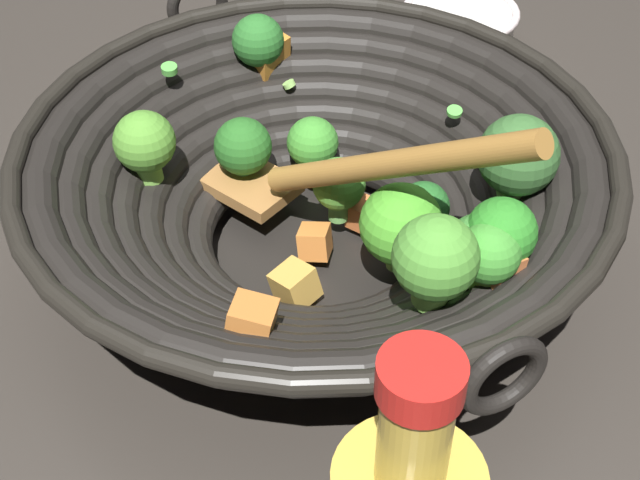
{
  "coord_description": "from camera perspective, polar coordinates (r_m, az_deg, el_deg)",
  "views": [
    {
      "loc": [
        -0.03,
        0.51,
        0.49
      ],
      "look_at": [
        -0.0,
        0.01,
        0.03
      ],
      "focal_mm": 52.43,
      "sensor_mm": 36.0,
      "label": 1
    }
  ],
  "objects": [
    {
      "name": "ground_plane",
      "position": [
        0.7,
        -0.24,
        -1.0
      ],
      "size": [
        4.0,
        4.0,
        0.0
      ],
      "primitive_type": "plane",
      "color": "#332D28"
    },
    {
      "name": "prep_bowl",
      "position": [
        0.94,
        8.48,
        12.68
      ],
      "size": [
        0.11,
        0.11,
        0.05
      ],
      "color": "silver",
      "rests_on": "ground"
    },
    {
      "name": "wok",
      "position": [
        0.66,
        -0.04,
        3.34
      ],
      "size": [
        0.42,
        0.42,
        0.19
      ],
      "color": "black",
      "rests_on": "ground"
    }
  ]
}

